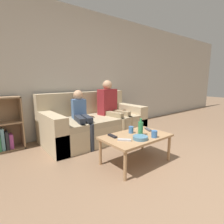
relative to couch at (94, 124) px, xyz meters
name	(u,v)px	position (x,y,z in m)	size (l,w,h in m)	color
wall_back	(84,73)	(0.13, 0.57, 1.00)	(12.00, 0.06, 2.60)	#B7B2A8
couch	(94,124)	(0.00, 0.00, 0.00)	(1.96, 0.99, 0.91)	tan
coffee_table	(136,138)	(-0.11, -1.25, 0.06)	(0.94, 0.58, 0.39)	#A87F56
person_adult	(111,104)	(0.34, -0.10, 0.37)	(0.45, 0.71, 1.15)	#9E8966
person_child	(81,114)	(-0.36, -0.15, 0.26)	(0.37, 0.70, 0.97)	#282D38
cup_near	(154,134)	(0.03, -1.46, 0.15)	(0.08, 0.08, 0.09)	#3D70B2
cup_far	(131,130)	(-0.08, -1.12, 0.15)	(0.07, 0.07, 0.10)	#3D70B2
tv_remote_0	(148,129)	(0.23, -1.18, 0.11)	(0.11, 0.18, 0.02)	#47474C
tv_remote_1	(124,140)	(-0.38, -1.31, 0.11)	(0.15, 0.16, 0.02)	#B7B7BC
tv_remote_2	(112,136)	(-0.40, -1.09, 0.11)	(0.06, 0.17, 0.02)	black
snack_bowl	(140,138)	(-0.18, -1.40, 0.12)	(0.20, 0.20, 0.05)	teal
bottle	(141,128)	(-0.05, -1.28, 0.20)	(0.07, 0.07, 0.24)	#33844C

